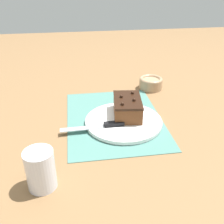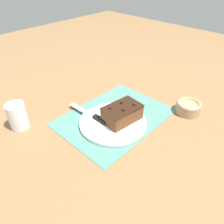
% 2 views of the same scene
% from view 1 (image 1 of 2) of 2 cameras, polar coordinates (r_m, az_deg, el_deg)
% --- Properties ---
extents(ground_plane, '(3.00, 3.00, 0.00)m').
position_cam_1_polar(ground_plane, '(0.96, 0.46, -1.44)').
color(ground_plane, olive).
extents(placemat_woven, '(0.46, 0.34, 0.00)m').
position_cam_1_polar(placemat_woven, '(0.96, 0.46, -1.33)').
color(placemat_woven, slate).
rests_on(placemat_woven, ground_plane).
extents(cake_plate, '(0.27, 0.27, 0.01)m').
position_cam_1_polar(cake_plate, '(0.93, 2.53, -2.03)').
color(cake_plate, white).
rests_on(cake_plate, placemat_woven).
extents(chocolate_cake, '(0.16, 0.11, 0.07)m').
position_cam_1_polar(chocolate_cake, '(0.94, 3.36, 1.10)').
color(chocolate_cake, brown).
rests_on(chocolate_cake, cake_plate).
extents(serving_knife, '(0.03, 0.22, 0.01)m').
position_cam_1_polar(serving_knife, '(0.88, -1.87, -2.93)').
color(serving_knife, black).
rests_on(serving_knife, cake_plate).
extents(drinking_glass, '(0.07, 0.07, 0.11)m').
position_cam_1_polar(drinking_glass, '(0.68, -15.30, -11.99)').
color(drinking_glass, white).
rests_on(drinking_glass, ground_plane).
extents(small_bowl, '(0.10, 0.10, 0.05)m').
position_cam_1_polar(small_bowl, '(1.21, 8.44, 6.30)').
color(small_bowl, tan).
rests_on(small_bowl, ground_plane).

